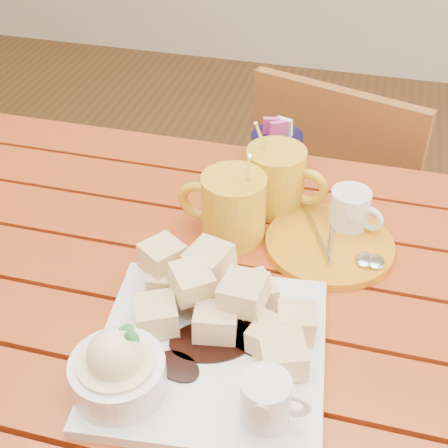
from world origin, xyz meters
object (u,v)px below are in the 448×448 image
(chair_far, at_px, (340,208))
(orange_saucer, at_px, (330,245))
(table, at_px, (214,339))
(coffee_mug_left, at_px, (232,207))
(coffee_mug_right, at_px, (277,179))
(dessert_plate, at_px, (193,342))

(chair_far, bearing_deg, orange_saucer, 108.20)
(table, relative_size, chair_far, 1.47)
(coffee_mug_left, bearing_deg, table, -83.25)
(coffee_mug_left, distance_m, coffee_mug_right, 0.11)
(coffee_mug_right, bearing_deg, chair_far, 86.73)
(table, xyz_separation_m, orange_saucer, (0.15, 0.13, 0.11))
(dessert_plate, relative_size, chair_far, 0.39)
(dessert_plate, bearing_deg, orange_saucer, 62.39)
(dessert_plate, distance_m, orange_saucer, 0.30)
(coffee_mug_left, relative_size, coffee_mug_right, 1.02)
(table, xyz_separation_m, chair_far, (0.14, 0.65, -0.19))
(orange_saucer, bearing_deg, chair_far, 91.11)
(table, height_order, coffee_mug_left, coffee_mug_left)
(dessert_plate, distance_m, coffee_mug_right, 0.35)
(dessert_plate, height_order, chair_far, dessert_plate)
(table, xyz_separation_m, coffee_mug_right, (0.05, 0.22, 0.16))
(dessert_plate, height_order, orange_saucer, dessert_plate)
(table, distance_m, chair_far, 0.69)
(table, xyz_separation_m, dessert_plate, (0.01, -0.13, 0.14))
(coffee_mug_right, bearing_deg, dessert_plate, -86.94)
(coffee_mug_left, relative_size, orange_saucer, 0.84)
(table, bearing_deg, coffee_mug_right, 77.73)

